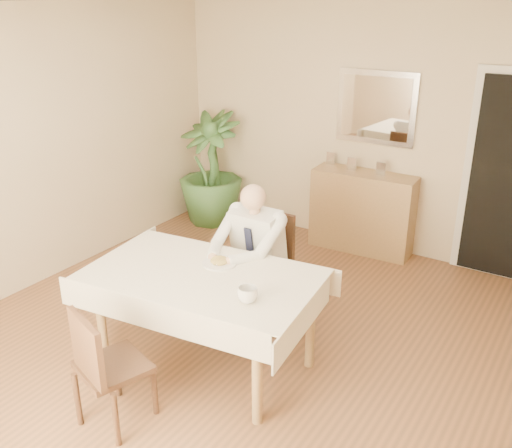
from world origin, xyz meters
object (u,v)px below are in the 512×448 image
Objects in this scene: dining_table at (202,284)px; seated_man at (247,252)px; potted_palm at (210,168)px; chair_far at (265,258)px; sideboard at (363,212)px; coffee_mug at (248,295)px; chair_near at (103,364)px.

seated_man reaches higher than dining_table.
chair_far is at bearing -40.86° from potted_palm.
sideboard is 1.92m from potted_palm.
coffee_mug is 2.79m from sideboard.
chair_far is 6.72× the size of coffee_mug.
chair_far is 1.20m from coffee_mug.
chair_near is 6.34× the size of coffee_mug.
chair_near is 1.02m from coffee_mug.
chair_near is 1.53m from seated_man.
chair_far is 0.84× the size of sideboard.
coffee_mug is at bearing 70.77° from chair_near.
chair_far is (-0.00, 0.88, -0.15)m from dining_table.
coffee_mug is at bearing -63.37° from chair_far.
potted_palm is (-1.70, 2.36, 0.01)m from dining_table.
sideboard reaches higher than chair_near.
dining_table is at bearing 162.53° from coffee_mug.
dining_table is 0.95m from chair_near.
chair_far is at bearing 105.91° from chair_near.
chair_near is at bearing -127.81° from coffee_mug.
dining_table is 1.98× the size of chair_far.
sideboard is at bearing 6.89° from potted_palm.
dining_table is 1.66× the size of sideboard.
chair_far is 0.74× the size of seated_man.
chair_near is 0.64× the size of potted_palm.
coffee_mug is at bearing -55.98° from seated_man.
chair_far is 1.81m from chair_near.
chair_near reaches higher than coffee_mug.
sideboard is (0.19, 2.59, -0.23)m from dining_table.
potted_palm is at bearing 134.01° from seated_man.
chair_near is 0.79× the size of sideboard.
seated_man reaches higher than chair_near.
chair_near is at bearing -97.58° from sideboard.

